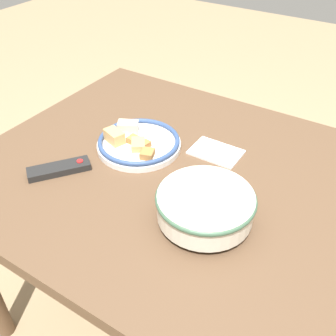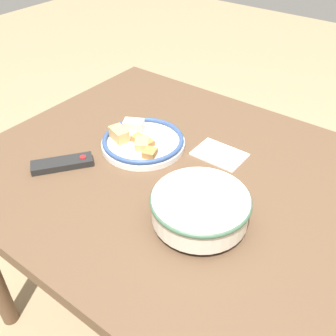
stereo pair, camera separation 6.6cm
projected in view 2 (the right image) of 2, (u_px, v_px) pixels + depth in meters
ground_plane at (185, 320)px, 1.54m from camera, size 8.00×8.00×0.00m
dining_table at (190, 199)px, 1.15m from camera, size 1.24×0.95×0.73m
noodle_bowl at (200, 208)px, 0.93m from camera, size 0.24×0.24×0.08m
food_plate at (142, 141)px, 1.20m from camera, size 0.26×0.26×0.05m
tv_remote at (62, 164)px, 1.13m from camera, size 0.15×0.17×0.02m
folded_napkin at (219, 154)px, 1.17m from camera, size 0.15×0.10×0.01m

